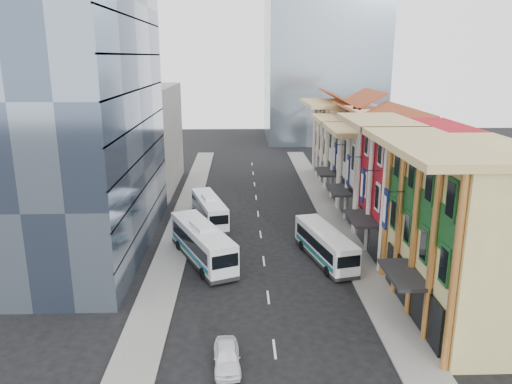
{
  "coord_description": "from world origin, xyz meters",
  "views": [
    {
      "loc": [
        -2.08,
        -26.66,
        17.83
      ],
      "look_at": [
        -0.49,
        21.3,
        4.75
      ],
      "focal_mm": 35.0,
      "sensor_mm": 36.0,
      "label": 1
    }
  ],
  "objects_px": {
    "office_tower": "(71,89)",
    "bus_left_far": "(209,209)",
    "bus_right": "(325,244)",
    "shophouse_tan": "(475,235)",
    "bus_left_near": "(202,243)",
    "sedan_left": "(227,357)"
  },
  "relations": [
    {
      "from": "bus_left_near",
      "to": "bus_left_far",
      "type": "height_order",
      "value": "bus_left_near"
    },
    {
      "from": "bus_right",
      "to": "shophouse_tan",
      "type": "bearing_deg",
      "value": -62.82
    },
    {
      "from": "shophouse_tan",
      "to": "sedan_left",
      "type": "relative_size",
      "value": 3.63
    },
    {
      "from": "office_tower",
      "to": "bus_right",
      "type": "bearing_deg",
      "value": -10.03
    },
    {
      "from": "shophouse_tan",
      "to": "office_tower",
      "type": "height_order",
      "value": "office_tower"
    },
    {
      "from": "office_tower",
      "to": "bus_left_near",
      "type": "distance_m",
      "value": 17.93
    },
    {
      "from": "shophouse_tan",
      "to": "office_tower",
      "type": "bearing_deg",
      "value": 155.7
    },
    {
      "from": "bus_left_near",
      "to": "bus_left_far",
      "type": "bearing_deg",
      "value": 66.7
    },
    {
      "from": "shophouse_tan",
      "to": "bus_left_near",
      "type": "distance_m",
      "value": 22.41
    },
    {
      "from": "office_tower",
      "to": "bus_left_far",
      "type": "relative_size",
      "value": 3.08
    },
    {
      "from": "bus_left_near",
      "to": "sedan_left",
      "type": "relative_size",
      "value": 2.87
    },
    {
      "from": "bus_left_near",
      "to": "bus_left_far",
      "type": "distance_m",
      "value": 10.74
    },
    {
      "from": "office_tower",
      "to": "sedan_left",
      "type": "height_order",
      "value": "office_tower"
    },
    {
      "from": "shophouse_tan",
      "to": "office_tower",
      "type": "relative_size",
      "value": 0.47
    },
    {
      "from": "bus_left_near",
      "to": "bus_right",
      "type": "relative_size",
      "value": 1.13
    },
    {
      "from": "bus_left_far",
      "to": "bus_right",
      "type": "distance_m",
      "value": 15.51
    },
    {
      "from": "shophouse_tan",
      "to": "sedan_left",
      "type": "distance_m",
      "value": 18.67
    },
    {
      "from": "office_tower",
      "to": "bus_right",
      "type": "distance_m",
      "value": 26.5
    },
    {
      "from": "sedan_left",
      "to": "bus_left_near",
      "type": "bearing_deg",
      "value": 95.52
    },
    {
      "from": "office_tower",
      "to": "bus_left_far",
      "type": "xyz_separation_m",
      "value": [
        11.5,
        6.95,
        -13.44
      ]
    },
    {
      "from": "shophouse_tan",
      "to": "bus_left_near",
      "type": "height_order",
      "value": "shophouse_tan"
    },
    {
      "from": "bus_left_near",
      "to": "sedan_left",
      "type": "xyz_separation_m",
      "value": [
        2.55,
        -15.92,
        -1.12
      ]
    }
  ]
}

